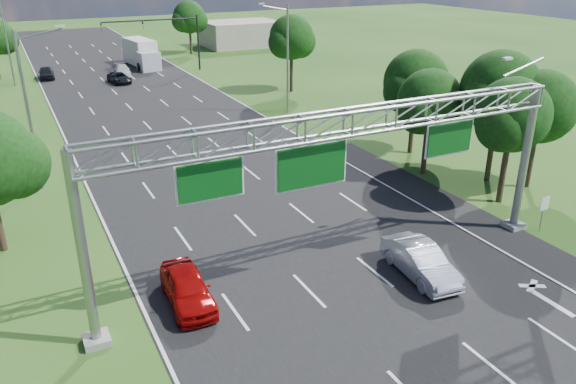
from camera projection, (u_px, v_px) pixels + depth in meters
ground at (210, 161)px, 41.37m from camera, size 220.00×220.00×0.00m
road at (210, 161)px, 41.37m from camera, size 18.00×180.00×0.02m
road_flare at (470, 218)px, 32.46m from camera, size 3.00×30.00×0.02m
sign_gantry at (349, 136)px, 24.03m from camera, size 23.50×1.00×9.56m
regulatory_sign at (544, 207)px, 30.30m from camera, size 0.60×0.08×2.10m
traffic_signal at (171, 31)px, 71.24m from camera, size 12.21×0.24×7.00m
streetlight_l_near at (30, 104)px, 34.51m from camera, size 2.97×0.22×10.16m
streetlight_l_far at (8, 36)px, 63.28m from camera, size 2.97×0.22×10.16m
streetlight_r_mid at (286, 54)px, 52.12m from camera, size 2.97×0.22×10.16m
tree_cluster_right at (476, 100)px, 36.56m from camera, size 9.91×14.60×8.68m
tree_verge_rd at (292, 39)px, 60.69m from camera, size 5.76×4.80×8.28m
tree_verge_re at (190, 19)px, 84.69m from camera, size 5.76×4.80×7.84m
building_right at (241, 34)px, 93.31m from camera, size 12.00×9.00×4.00m
red_coupe at (187, 288)px, 24.24m from camera, size 2.05×4.56×1.52m
silver_sedan at (420, 261)px, 26.35m from camera, size 2.10×4.87×1.56m
car_queue_a at (122, 70)px, 70.88m from camera, size 2.23×4.56×1.28m
car_queue_b at (119, 78)px, 66.62m from camera, size 2.46×4.50×1.20m
car_queue_c at (46, 73)px, 68.86m from camera, size 1.93×4.34×1.45m
box_truck at (142, 54)px, 76.26m from camera, size 3.47×9.57×3.52m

